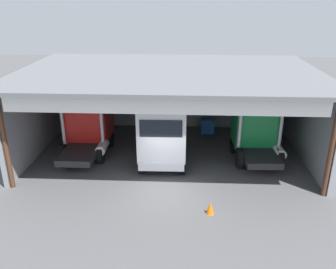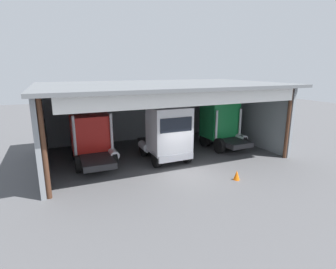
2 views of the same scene
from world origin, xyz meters
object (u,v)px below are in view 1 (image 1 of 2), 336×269
truck_red_yard_outside (88,125)px  truck_green_center_bay (257,127)px  oil_drum (206,125)px  truck_white_center_right_bay (162,135)px  tool_cart (208,126)px  traffic_cone (210,208)px

truck_red_yard_outside → truck_green_center_bay: (9.92, -0.44, 0.18)m
truck_red_yard_outside → oil_drum: bearing=27.6°
truck_white_center_right_bay → tool_cart: bearing=-119.0°
truck_red_yard_outside → truck_white_center_right_bay: bearing=-22.5°
truck_red_yard_outside → traffic_cone: size_ratio=8.98×
oil_drum → traffic_cone: oil_drum is taller
truck_red_yard_outside → oil_drum: truck_red_yard_outside is taller
truck_white_center_right_bay → truck_green_center_bay: 5.55m
truck_red_yard_outside → traffic_cone: truck_red_yard_outside is taller
oil_drum → tool_cart: 0.44m
truck_green_center_bay → tool_cart: bearing=121.7°
truck_green_center_bay → truck_white_center_right_bay: bearing=-166.7°
truck_red_yard_outside → tool_cart: truck_red_yard_outside is taller
truck_red_yard_outside → traffic_cone: (6.99, -6.36, -1.41)m
tool_cart → traffic_cone: 9.69m
tool_cart → truck_white_center_right_bay: bearing=-118.0°
truck_red_yard_outside → tool_cart: 8.17m
truck_green_center_bay → traffic_cone: truck_green_center_bay is taller
tool_cart → truck_green_center_bay: bearing=-55.9°
tool_cart → traffic_cone: (-0.38, -9.68, -0.22)m
truck_green_center_bay → traffic_cone: 6.80m
truck_red_yard_outside → truck_white_center_right_bay: truck_white_center_right_bay is taller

